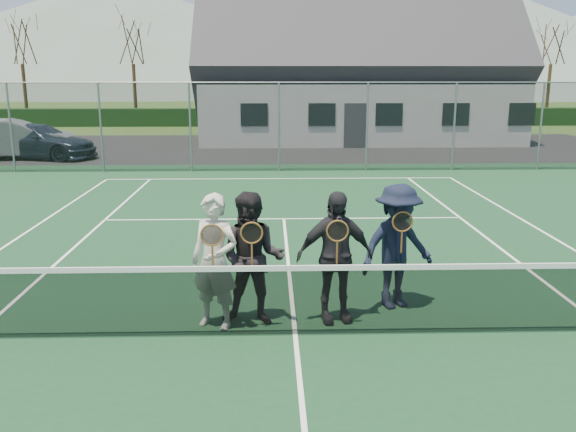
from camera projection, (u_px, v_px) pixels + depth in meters
name	position (u px, v px, depth m)	size (l,w,h in m)	color
ground	(277.00, 148.00, 27.32)	(220.00, 220.00, 0.00)	#304D1B
court_surface	(295.00, 336.00, 7.87)	(30.00, 30.00, 0.02)	#14381E
tarmac_carpark	(188.00, 149.00, 27.21)	(40.00, 12.00, 0.01)	black
hedge_row	(275.00, 117.00, 38.87)	(40.00, 1.20, 1.10)	black
hill_west	(115.00, 36.00, 97.49)	(110.00, 110.00, 18.00)	#54655A
hill_centre	(395.00, 24.00, 98.33)	(120.00, 120.00, 22.00)	slate
car_b	(15.00, 139.00, 23.90)	(1.62, 4.66, 1.53)	gray
car_c	(38.00, 141.00, 23.98)	(1.89, 4.65, 1.35)	#182030
court_markings	(295.00, 335.00, 7.86)	(11.03, 23.83, 0.01)	white
tennis_net	(295.00, 297.00, 7.74)	(11.68, 0.08, 1.10)	slate
perimeter_fence	(279.00, 127.00, 20.65)	(30.07, 0.07, 3.02)	slate
clubhouse	(356.00, 59.00, 30.41)	(15.60, 8.20, 7.70)	silver
tree_a	(19.00, 32.00, 38.18)	(3.20, 3.20, 7.77)	#392515
tree_b	(132.00, 32.00, 38.38)	(3.20, 3.20, 7.77)	#372314
tree_c	(306.00, 33.00, 38.69)	(3.20, 3.20, 7.77)	#342413
tree_d	(461.00, 33.00, 38.98)	(3.20, 3.20, 7.77)	#3C2416
tree_e	(554.00, 33.00, 39.15)	(3.20, 3.20, 7.77)	#382814
player_a	(215.00, 261.00, 7.95)	(0.77, 0.65, 1.80)	beige
player_b	(253.00, 259.00, 8.06)	(0.97, 0.81, 1.80)	black
player_c	(335.00, 257.00, 8.15)	(1.11, 0.62, 1.80)	black
player_d	(397.00, 247.00, 8.63)	(1.33, 1.08, 1.80)	black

